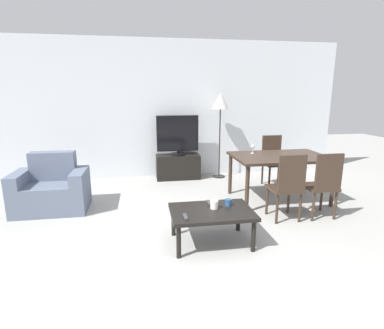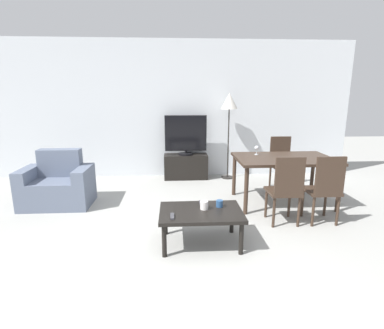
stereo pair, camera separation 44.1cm
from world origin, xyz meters
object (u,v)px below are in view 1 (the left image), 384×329
(floor_lamp, at_px, (220,105))
(dining_chair_near, at_px, (287,185))
(cup_white_near, at_px, (228,202))
(dining_table, at_px, (280,160))
(tv_stand, at_px, (178,167))
(remote_secondary, at_px, (185,217))
(tv, at_px, (178,135))
(coffee_table, at_px, (212,214))
(wine_glass_left, at_px, (253,147))
(dining_chair_near_right, at_px, (323,183))
(remote_primary, at_px, (209,203))
(armchair, at_px, (52,190))
(dining_chair_far, at_px, (273,158))
(cup_colored_far, at_px, (214,205))

(floor_lamp, bearing_deg, dining_chair_near, -81.47)
(cup_white_near, bearing_deg, dining_table, 44.37)
(tv_stand, height_order, remote_secondary, tv_stand)
(tv, xyz_separation_m, dining_chair_near, (1.18, -2.29, -0.37))
(coffee_table, distance_m, wine_glass_left, 1.85)
(floor_lamp, relative_size, wine_glass_left, 11.55)
(tv_stand, height_order, dining_chair_near_right, dining_chair_near_right)
(remote_primary, bearing_deg, tv_stand, 91.69)
(tv_stand, relative_size, dining_table, 0.59)
(armchair, bearing_deg, remote_primary, -29.13)
(coffee_table, height_order, remote_secondary, remote_secondary)
(tv, bearing_deg, dining_chair_far, -22.69)
(remote_primary, bearing_deg, armchair, 150.87)
(remote_primary, bearing_deg, dining_chair_near_right, 8.47)
(armchair, height_order, cup_colored_far, armchair)
(remote_primary, xyz_separation_m, wine_glass_left, (0.99, 1.26, 0.42))
(remote_primary, xyz_separation_m, remote_secondary, (-0.34, -0.37, 0.00))
(cup_white_near, distance_m, cup_colored_far, 0.19)
(remote_primary, height_order, remote_secondary, same)
(dining_chair_near_right, distance_m, remote_secondary, 2.05)
(tv_stand, xyz_separation_m, tv, (0.00, -0.00, 0.63))
(armchair, relative_size, dining_chair_far, 1.09)
(tv_stand, bearing_deg, dining_chair_far, -22.76)
(armchair, relative_size, cup_colored_far, 10.48)
(dining_chair_far, xyz_separation_m, cup_white_near, (-1.41, -1.92, -0.07))
(coffee_table, relative_size, remote_primary, 6.14)
(tv, relative_size, dining_chair_near_right, 0.89)
(floor_lamp, bearing_deg, coffee_table, -106.25)
(dining_chair_far, xyz_separation_m, dining_chair_near_right, (0.00, -1.58, 0.00))
(dining_chair_near, height_order, dining_chair_near_right, same)
(coffee_table, relative_size, remote_secondary, 6.14)
(cup_white_near, bearing_deg, tv, 96.02)
(coffee_table, bearing_deg, dining_table, 41.86)
(dining_chair_near_right, relative_size, cup_colored_far, 9.64)
(dining_chair_far, height_order, remote_primary, dining_chair_far)
(armchair, relative_size, cup_white_near, 12.68)
(dining_table, distance_m, cup_colored_far, 1.81)
(remote_secondary, relative_size, wine_glass_left, 1.03)
(tv_stand, height_order, cup_white_near, tv_stand)
(armchair, xyz_separation_m, dining_chair_near, (3.19, -0.92, 0.20))
(tv, height_order, floor_lamp, floor_lamp)
(coffee_table, relative_size, dining_chair_near_right, 1.00)
(armchair, xyz_separation_m, tv, (2.01, 1.37, 0.58))
(dining_chair_near_right, bearing_deg, dining_chair_near, 180.00)
(tv, distance_m, dining_table, 2.09)
(dining_chair_near, bearing_deg, dining_chair_near_right, 0.00)
(cup_colored_far, bearing_deg, coffee_table, -133.27)
(tv_stand, bearing_deg, cup_white_near, -83.98)
(remote_secondary, bearing_deg, floor_lamp, 68.87)
(remote_primary, distance_m, cup_white_near, 0.23)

